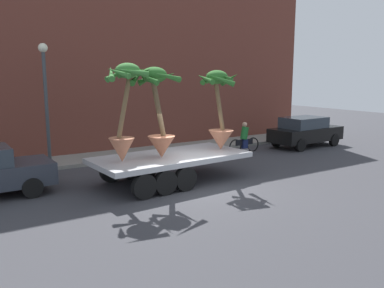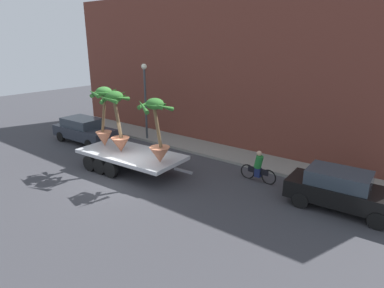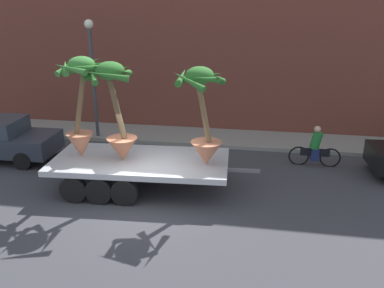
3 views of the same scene
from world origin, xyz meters
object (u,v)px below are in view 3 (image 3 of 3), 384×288
(potted_palm_middle, at_px, (81,106))
(street_lamp, at_px, (92,64))
(potted_palm_front, at_px, (116,113))
(flatbed_trailer, at_px, (133,165))
(potted_palm_rear, at_px, (203,119))
(cyclist, at_px, (315,148))

(potted_palm_middle, xyz_separation_m, street_lamp, (-1.45, 4.39, 0.56))
(potted_palm_front, bearing_deg, flatbed_trailer, 28.80)
(potted_palm_middle, bearing_deg, street_lamp, 108.22)
(potted_palm_rear, xyz_separation_m, potted_palm_middle, (-3.77, -0.01, 0.24))
(flatbed_trailer, distance_m, cyclist, 6.54)
(potted_palm_rear, bearing_deg, potted_palm_front, -177.93)
(potted_palm_rear, height_order, cyclist, potted_palm_rear)
(flatbed_trailer, height_order, potted_palm_middle, potted_palm_middle)
(potted_palm_front, bearing_deg, potted_palm_rear, 2.07)
(flatbed_trailer, distance_m, street_lamp, 5.76)
(street_lamp, bearing_deg, potted_palm_middle, -71.78)
(cyclist, xyz_separation_m, street_lamp, (-8.89, 1.49, 2.56))
(cyclist, bearing_deg, potted_palm_rear, -141.82)
(potted_palm_middle, height_order, cyclist, potted_palm_middle)
(potted_palm_rear, height_order, street_lamp, street_lamp)
(potted_palm_middle, bearing_deg, potted_palm_front, -4.23)
(potted_palm_rear, distance_m, potted_palm_front, 2.62)
(potted_palm_middle, bearing_deg, potted_palm_rear, 0.15)
(flatbed_trailer, relative_size, potted_palm_front, 2.15)
(flatbed_trailer, height_order, cyclist, cyclist)
(potted_palm_rear, relative_size, cyclist, 1.61)
(potted_palm_rear, xyz_separation_m, cyclist, (3.67, 2.89, -1.76))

